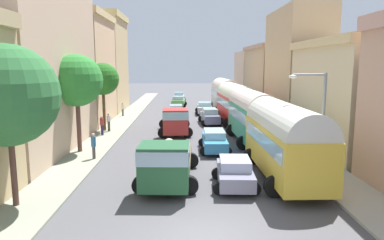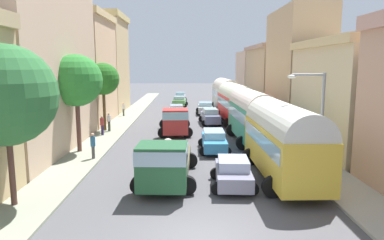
% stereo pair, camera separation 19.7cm
% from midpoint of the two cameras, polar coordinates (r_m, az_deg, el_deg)
% --- Properties ---
extents(ground_plane, '(154.00, 154.00, 0.00)m').
position_cam_midpoint_polar(ground_plane, '(39.03, -0.11, 0.05)').
color(ground_plane, '#504F53').
extents(sidewalk_left, '(2.50, 70.00, 0.14)m').
position_cam_midpoint_polar(sidewalk_left, '(39.57, -10.67, 0.12)').
color(sidewalk_left, gray).
rests_on(sidewalk_left, ground).
extents(sidewalk_right, '(2.50, 70.00, 0.14)m').
position_cam_midpoint_polar(sidewalk_right, '(39.81, 10.38, 0.18)').
color(sidewalk_right, '#AAA798').
rests_on(sidewalk_right, ground).
extents(building_left_1, '(5.17, 14.15, 12.91)m').
position_cam_midpoint_polar(building_left_1, '(26.43, -24.10, 9.12)').
color(building_left_1, tan).
rests_on(building_left_1, ground).
extents(building_left_2, '(5.05, 9.29, 11.21)m').
position_cam_midpoint_polar(building_left_2, '(37.85, -16.80, 7.96)').
color(building_left_2, tan).
rests_on(building_left_2, ground).
extents(building_left_3, '(5.76, 9.06, 12.36)m').
position_cam_midpoint_polar(building_left_3, '(47.13, -14.09, 8.91)').
color(building_left_3, tan).
rests_on(building_left_3, ground).
extents(building_right_1, '(5.75, 10.84, 7.82)m').
position_cam_midpoint_polar(building_right_1, '(27.20, 24.61, 3.69)').
color(building_right_1, beige).
rests_on(building_right_1, ground).
extents(building_right_2, '(4.15, 9.64, 11.41)m').
position_cam_midpoint_polar(building_right_2, '(36.85, 16.83, 8.05)').
color(building_right_2, tan).
rests_on(building_right_2, ground).
extents(building_right_3, '(5.96, 12.84, 8.55)m').
position_cam_midpoint_polar(building_right_3, '(48.35, 13.21, 6.66)').
color(building_right_3, tan).
rests_on(building_right_3, ground).
extents(building_right_4, '(5.34, 9.99, 8.17)m').
position_cam_midpoint_polar(building_right_4, '(59.91, 10.38, 6.95)').
color(building_right_4, beige).
rests_on(building_right_4, ground).
extents(parked_bus_0, '(3.39, 8.62, 4.07)m').
position_cam_midpoint_polar(parked_bus_0, '(19.19, 14.85, -2.82)').
color(parked_bus_0, yellow).
rests_on(parked_bus_0, ground).
extents(parked_bus_1, '(3.35, 8.17, 4.10)m').
position_cam_midpoint_polar(parked_bus_1, '(27.82, 9.82, 1.03)').
color(parked_bus_1, '#359370').
rests_on(parked_bus_1, ground).
extents(parked_bus_2, '(3.58, 9.25, 4.11)m').
position_cam_midpoint_polar(parked_bus_2, '(36.63, 7.18, 2.96)').
color(parked_bus_2, red).
rests_on(parked_bus_2, ground).
extents(parked_bus_3, '(3.55, 8.33, 4.26)m').
position_cam_midpoint_polar(parked_bus_3, '(45.51, 5.57, 4.27)').
color(parked_bus_3, silver).
rests_on(parked_bus_3, ground).
extents(cargo_truck_0, '(3.33, 7.37, 2.49)m').
position_cam_midpoint_polar(cargo_truck_0, '(17.79, -3.96, -6.67)').
color(cargo_truck_0, '#245632').
rests_on(cargo_truck_0, ground).
extents(cargo_truck_1, '(3.13, 7.44, 2.46)m').
position_cam_midpoint_polar(cargo_truck_1, '(30.35, -2.59, -0.12)').
color(cargo_truck_1, '#B22C28').
rests_on(cargo_truck_1, ground).
extents(car_0, '(2.28, 4.05, 1.58)m').
position_cam_midpoint_polar(car_0, '(39.74, -2.39, 1.36)').
color(car_0, silver).
rests_on(car_0, ground).
extents(car_1, '(2.51, 4.11, 1.53)m').
position_cam_midpoint_polar(car_1, '(51.22, -1.94, 3.05)').
color(car_1, '#54944C').
rests_on(car_1, ground).
extents(car_2, '(2.25, 4.05, 1.59)m').
position_cam_midpoint_polar(car_2, '(57.92, -1.83, 3.77)').
color(car_2, silver).
rests_on(car_2, ground).
extents(car_3, '(2.39, 3.77, 1.45)m').
position_cam_midpoint_polar(car_3, '(17.84, 7.01, -8.45)').
color(car_3, gray).
rests_on(car_3, ground).
extents(car_4, '(2.22, 4.40, 1.48)m').
position_cam_midpoint_polar(car_4, '(24.96, 3.80, -3.32)').
color(car_4, '#3585C1').
rests_on(car_4, ground).
extents(car_5, '(2.34, 4.42, 1.61)m').
position_cam_midpoint_polar(car_5, '(36.21, 3.15, 0.63)').
color(car_5, slate).
rests_on(car_5, ground).
extents(car_6, '(2.42, 4.38, 1.46)m').
position_cam_midpoint_polar(car_6, '(43.68, 2.32, 1.99)').
color(car_6, silver).
rests_on(car_6, ground).
extents(pedestrian_0, '(0.41, 0.41, 1.73)m').
position_cam_midpoint_polar(pedestrian_0, '(41.62, -10.94, 1.83)').
color(pedestrian_0, '#464A40').
rests_on(pedestrian_0, ground).
extents(pedestrian_1, '(0.42, 0.42, 1.79)m').
position_cam_midpoint_polar(pedestrian_1, '(23.14, -15.56, -3.87)').
color(pedestrian_1, '#4D4648').
rests_on(pedestrian_1, ground).
extents(pedestrian_2, '(0.36, 0.36, 1.80)m').
position_cam_midpoint_polar(pedestrian_2, '(30.65, -14.21, -0.73)').
color(pedestrian_2, '#2E204B').
rests_on(pedestrian_2, ground).
extents(pedestrian_3, '(0.39, 0.39, 1.79)m').
position_cam_midpoint_polar(pedestrian_3, '(32.32, -13.16, -0.23)').
color(pedestrian_3, '#404338').
rests_on(pedestrian_3, ground).
extents(streetlamp_near, '(1.97, 0.28, 5.66)m').
position_cam_midpoint_polar(streetlamp_near, '(19.21, 19.81, 0.70)').
color(streetlamp_near, gray).
rests_on(streetlamp_near, ground).
extents(roadside_tree_0, '(4.18, 4.18, 6.92)m').
position_cam_midpoint_polar(roadside_tree_0, '(16.19, -27.73, 3.56)').
color(roadside_tree_0, brown).
rests_on(roadside_tree_0, ground).
extents(roadside_tree_1, '(3.50, 3.50, 6.76)m').
position_cam_midpoint_polar(roadside_tree_1, '(24.93, -18.08, 6.07)').
color(roadside_tree_1, brown).
rests_on(roadside_tree_1, ground).
extents(roadside_tree_2, '(2.86, 2.86, 6.24)m').
position_cam_midpoint_polar(roadside_tree_2, '(32.47, -14.07, 6.44)').
color(roadside_tree_2, brown).
rests_on(roadside_tree_2, ground).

